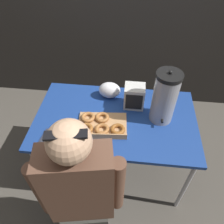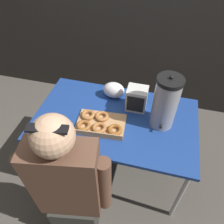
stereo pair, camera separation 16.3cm
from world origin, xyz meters
name	(u,v)px [view 1 (the left image)]	position (x,y,z in m)	size (l,w,h in m)	color
ground_plane	(115,166)	(0.00, 0.00, 0.00)	(12.00, 12.00, 0.00)	#4C473F
folding_table	(115,122)	(0.00, 0.00, 0.67)	(1.24, 0.74, 0.72)	navy
donut_box	(101,125)	(-0.10, -0.10, 0.74)	(0.38, 0.27, 0.05)	tan
coffee_urn	(165,98)	(0.34, 0.04, 0.92)	(0.18, 0.20, 0.43)	#939399
cell_phone	(47,137)	(-0.46, -0.25, 0.72)	(0.09, 0.16, 0.01)	#2D334C
space_heater	(134,97)	(0.13, 0.15, 0.81)	(0.16, 0.14, 0.19)	silver
plastic_bag	(110,90)	(-0.07, 0.24, 0.79)	(0.18, 0.12, 0.14)	white
person_seated	(81,195)	(-0.15, -0.58, 0.62)	(0.53, 0.27, 1.27)	#33332D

